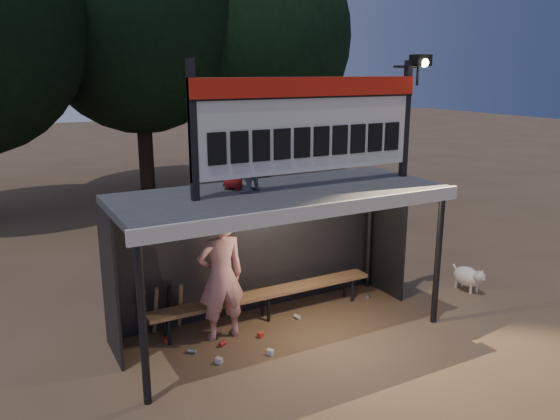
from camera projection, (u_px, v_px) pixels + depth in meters
The scene contains 12 objects.
ground at pixel (281, 332), 8.74m from camera, with size 80.00×80.00×0.00m, color brown.
player at pixel (221, 276), 8.31m from camera, with size 0.74×0.49×2.04m, color white.
child_a at pixel (246, 161), 7.93m from camera, with size 0.45×0.35×0.93m, color slate.
child_b at pixel (233, 161), 8.14m from camera, with size 0.41×0.27×0.85m, color #AC1A1C.
dugout_shelter at pixel (274, 217), 8.49m from camera, with size 5.10×2.08×2.32m.
scoreboard_assembly at pixel (314, 121), 8.16m from camera, with size 4.10×0.27×1.99m.
bench at pixel (265, 294), 9.10m from camera, with size 4.00×0.35×0.48m.
tree_mid at pixel (137, 3), 17.46m from camera, with size 7.22×7.22×10.36m.
tree_right at pixel (262, 37), 18.70m from camera, with size 6.08×6.08×8.72m.
dog at pixel (469, 277), 10.31m from camera, with size 0.36×0.81×0.49m.
bats at pixel (162, 309), 8.55m from camera, with size 0.68×0.35×0.84m.
litter at pixel (253, 336), 8.53m from camera, with size 3.87×1.20×0.08m.
Camera 1 is at (-3.82, -7.01, 4.06)m, focal length 35.00 mm.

